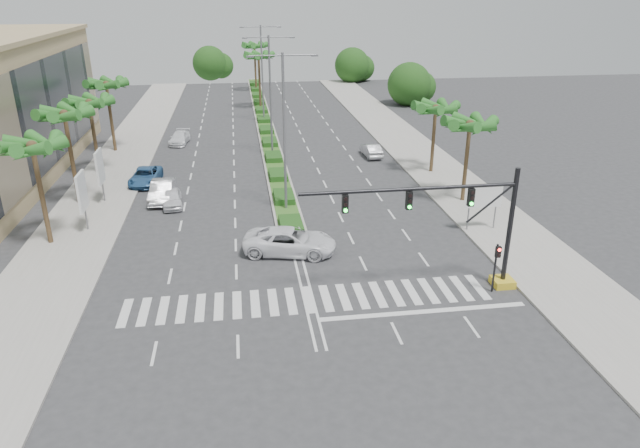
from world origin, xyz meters
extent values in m
plane|color=#333335|center=(0.00, 0.00, 0.00)|extent=(160.00, 160.00, 0.00)
cube|color=gray|center=(15.20, 20.00, 0.07)|extent=(6.00, 120.00, 0.15)
cube|color=gray|center=(-15.20, 20.00, 0.07)|extent=(6.00, 120.00, 0.15)
cube|color=gray|center=(0.00, 45.00, 0.10)|extent=(2.20, 75.00, 0.20)
cube|color=#3C5F20|center=(0.00, 45.00, 0.22)|extent=(1.80, 75.00, 0.04)
cube|color=gold|center=(11.50, 0.00, 0.23)|extent=(1.20, 1.20, 0.45)
cylinder|color=black|center=(11.50, 0.00, 3.70)|extent=(0.28, 0.28, 7.00)
cylinder|color=black|center=(5.50, 0.00, 6.30)|extent=(12.00, 0.20, 0.20)
cylinder|color=black|center=(10.10, 0.00, 5.20)|extent=(2.53, 0.12, 2.15)
cube|color=black|center=(9.00, 0.00, 5.65)|extent=(0.32, 0.24, 1.00)
cylinder|color=#19E533|center=(9.00, -0.14, 5.33)|extent=(0.20, 0.06, 0.20)
cube|color=black|center=(5.50, 0.00, 5.65)|extent=(0.32, 0.24, 1.00)
cylinder|color=#19E533|center=(5.50, -0.14, 5.33)|extent=(0.20, 0.06, 0.20)
cube|color=black|center=(2.00, 0.00, 5.65)|extent=(0.32, 0.24, 1.00)
cylinder|color=#19E533|center=(2.00, -0.14, 5.33)|extent=(0.20, 0.06, 0.20)
cylinder|color=black|center=(10.60, -0.60, 1.50)|extent=(0.12, 0.12, 3.00)
cube|color=black|center=(10.60, -0.75, 2.60)|extent=(0.28, 0.22, 0.65)
cylinder|color=red|center=(10.60, -0.88, 2.78)|extent=(0.18, 0.05, 0.18)
cylinder|color=slate|center=(12.50, 8.00, 1.40)|extent=(0.10, 0.10, 2.80)
cylinder|color=slate|center=(14.50, 8.00, 1.40)|extent=(0.10, 0.10, 2.80)
cube|color=#0C6638|center=(13.50, 8.00, 2.60)|extent=(2.60, 0.08, 1.50)
cube|color=white|center=(13.50, 7.95, 2.60)|extent=(2.70, 0.02, 1.60)
cylinder|color=slate|center=(-14.50, 12.00, 1.40)|extent=(0.12, 0.12, 2.80)
cube|color=white|center=(-14.50, 12.00, 3.00)|extent=(0.18, 2.10, 2.70)
cube|color=#D8594C|center=(-14.50, 12.00, 3.00)|extent=(0.12, 2.00, 2.60)
cylinder|color=slate|center=(-14.50, 18.00, 1.40)|extent=(0.12, 0.12, 2.80)
cube|color=white|center=(-14.50, 18.00, 3.00)|extent=(0.18, 2.10, 2.70)
cube|color=#D8594C|center=(-14.50, 18.00, 3.00)|extent=(0.12, 2.00, 2.60)
cylinder|color=brown|center=(-16.50, 10.00, 3.50)|extent=(0.32, 0.32, 7.00)
sphere|color=brown|center=(-16.50, 10.00, 6.90)|extent=(0.70, 0.70, 0.70)
cone|color=#1E5F21|center=(-15.40, 10.00, 6.80)|extent=(0.90, 3.62, 1.50)
cone|color=#1E5F21|center=(-15.81, 10.86, 6.80)|extent=(3.39, 2.96, 1.50)
cone|color=#1E5F21|center=(-16.74, 11.07, 6.80)|extent=(3.73, 1.68, 1.50)
cone|color=#1E5F21|center=(-17.49, 10.48, 6.80)|extent=(2.38, 3.65, 1.50)
cone|color=#1E5F21|center=(-17.49, 9.52, 6.80)|extent=(2.38, 3.65, 1.50)
cone|color=#1E5F21|center=(-16.74, 8.93, 6.80)|extent=(3.73, 1.68, 1.50)
cone|color=#1E5F21|center=(-15.81, 9.14, 6.80)|extent=(3.39, 2.96, 1.50)
cylinder|color=brown|center=(-16.50, 18.00, 3.70)|extent=(0.32, 0.32, 7.40)
sphere|color=brown|center=(-16.50, 18.00, 7.30)|extent=(0.70, 0.70, 0.70)
cone|color=#1E5F21|center=(-15.40, 18.00, 7.20)|extent=(0.90, 3.62, 1.50)
cone|color=#1E5F21|center=(-15.81, 18.86, 7.20)|extent=(3.39, 2.96, 1.50)
cone|color=#1E5F21|center=(-16.74, 19.07, 7.20)|extent=(3.73, 1.68, 1.50)
cone|color=#1E5F21|center=(-17.49, 18.48, 7.20)|extent=(2.38, 3.65, 1.50)
cone|color=#1E5F21|center=(-17.49, 17.52, 7.20)|extent=(2.38, 3.65, 1.50)
cone|color=#1E5F21|center=(-16.74, 16.93, 7.20)|extent=(3.73, 1.68, 1.50)
cone|color=#1E5F21|center=(-15.81, 17.14, 7.20)|extent=(3.39, 2.96, 1.50)
cylinder|color=brown|center=(-16.50, 26.00, 3.40)|extent=(0.32, 0.32, 6.80)
sphere|color=brown|center=(-16.50, 26.00, 6.70)|extent=(0.70, 0.70, 0.70)
cone|color=#1E5F21|center=(-15.40, 26.00, 6.60)|extent=(0.90, 3.62, 1.50)
cone|color=#1E5F21|center=(-15.81, 26.86, 6.60)|extent=(3.39, 2.96, 1.50)
cone|color=#1E5F21|center=(-16.74, 27.07, 6.60)|extent=(3.73, 1.68, 1.50)
cone|color=#1E5F21|center=(-17.49, 26.48, 6.60)|extent=(2.38, 3.65, 1.50)
cone|color=#1E5F21|center=(-17.49, 25.52, 6.60)|extent=(2.38, 3.65, 1.50)
cone|color=#1E5F21|center=(-16.74, 24.93, 6.60)|extent=(3.73, 1.68, 1.50)
cone|color=#1E5F21|center=(-15.81, 25.14, 6.60)|extent=(3.39, 2.96, 1.50)
cylinder|color=brown|center=(-16.50, 34.00, 3.60)|extent=(0.32, 0.32, 7.20)
sphere|color=brown|center=(-16.50, 34.00, 7.10)|extent=(0.70, 0.70, 0.70)
cone|color=#1E5F21|center=(-15.40, 34.00, 7.00)|extent=(0.90, 3.62, 1.50)
cone|color=#1E5F21|center=(-15.81, 34.86, 7.00)|extent=(3.39, 2.96, 1.50)
cone|color=#1E5F21|center=(-16.74, 35.07, 7.00)|extent=(3.73, 1.68, 1.50)
cone|color=#1E5F21|center=(-17.49, 34.48, 7.00)|extent=(2.38, 3.65, 1.50)
cone|color=#1E5F21|center=(-17.49, 33.52, 7.00)|extent=(2.38, 3.65, 1.50)
cone|color=#1E5F21|center=(-16.74, 32.93, 7.00)|extent=(3.73, 1.68, 1.50)
cone|color=#1E5F21|center=(-15.81, 33.14, 7.00)|extent=(3.39, 2.96, 1.50)
cylinder|color=brown|center=(14.50, 14.00, 3.25)|extent=(0.32, 0.32, 6.50)
sphere|color=brown|center=(14.50, 14.00, 6.40)|extent=(0.70, 0.70, 0.70)
cone|color=#1E5F21|center=(15.60, 14.00, 6.30)|extent=(0.90, 3.62, 1.50)
cone|color=#1E5F21|center=(15.19, 14.86, 6.30)|extent=(3.39, 2.96, 1.50)
cone|color=#1E5F21|center=(14.26, 15.07, 6.30)|extent=(3.73, 1.68, 1.50)
cone|color=#1E5F21|center=(13.51, 14.48, 6.30)|extent=(2.38, 3.65, 1.50)
cone|color=#1E5F21|center=(13.51, 13.52, 6.30)|extent=(2.38, 3.65, 1.50)
cone|color=#1E5F21|center=(14.26, 12.93, 6.30)|extent=(3.73, 1.68, 1.50)
cone|color=#1E5F21|center=(15.19, 13.14, 6.30)|extent=(3.39, 2.96, 1.50)
cylinder|color=brown|center=(14.50, 22.00, 3.10)|extent=(0.32, 0.32, 6.20)
sphere|color=brown|center=(14.50, 22.00, 6.10)|extent=(0.70, 0.70, 0.70)
cone|color=#1E5F21|center=(15.60, 22.00, 6.00)|extent=(0.90, 3.62, 1.50)
cone|color=#1E5F21|center=(15.19, 22.86, 6.00)|extent=(3.39, 2.96, 1.50)
cone|color=#1E5F21|center=(14.26, 23.07, 6.00)|extent=(3.73, 1.68, 1.50)
cone|color=#1E5F21|center=(13.51, 22.48, 6.00)|extent=(2.38, 3.65, 1.50)
cone|color=#1E5F21|center=(13.51, 21.52, 6.00)|extent=(2.38, 3.65, 1.50)
cone|color=#1E5F21|center=(14.26, 20.93, 6.00)|extent=(3.73, 1.68, 1.50)
cone|color=#1E5F21|center=(15.19, 21.14, 6.00)|extent=(3.39, 2.96, 1.50)
cylinder|color=brown|center=(0.00, 55.00, 3.75)|extent=(0.32, 0.32, 7.50)
sphere|color=brown|center=(0.00, 55.00, 7.40)|extent=(0.70, 0.70, 0.70)
cone|color=#1E5F21|center=(1.10, 55.00, 7.30)|extent=(0.90, 3.62, 1.50)
cone|color=#1E5F21|center=(0.69, 55.86, 7.30)|extent=(3.39, 2.96, 1.50)
cone|color=#1E5F21|center=(-0.24, 56.07, 7.30)|extent=(3.73, 1.68, 1.50)
cone|color=#1E5F21|center=(-0.99, 55.48, 7.30)|extent=(2.38, 3.65, 1.50)
cone|color=#1E5F21|center=(-0.99, 54.52, 7.30)|extent=(2.38, 3.65, 1.50)
cone|color=#1E5F21|center=(-0.24, 53.93, 7.30)|extent=(3.73, 1.68, 1.50)
cone|color=#1E5F21|center=(0.69, 54.14, 7.30)|extent=(3.39, 2.96, 1.50)
cylinder|color=brown|center=(0.00, 70.00, 3.75)|extent=(0.32, 0.32, 7.50)
sphere|color=brown|center=(0.00, 70.00, 7.40)|extent=(0.70, 0.70, 0.70)
cone|color=#1E5F21|center=(1.10, 70.00, 7.30)|extent=(0.90, 3.62, 1.50)
cone|color=#1E5F21|center=(0.69, 70.86, 7.30)|extent=(3.39, 2.96, 1.50)
cone|color=#1E5F21|center=(-0.24, 71.07, 7.30)|extent=(3.73, 1.68, 1.50)
cone|color=#1E5F21|center=(-0.99, 70.48, 7.30)|extent=(2.38, 3.65, 1.50)
cone|color=#1E5F21|center=(-0.99, 69.52, 7.30)|extent=(2.38, 3.65, 1.50)
cone|color=#1E5F21|center=(-0.24, 68.93, 7.30)|extent=(3.73, 1.68, 1.50)
cone|color=#1E5F21|center=(0.69, 69.14, 7.30)|extent=(3.39, 2.96, 1.50)
cylinder|color=slate|center=(0.00, 14.00, 6.00)|extent=(0.20, 0.20, 12.00)
cylinder|color=slate|center=(-1.20, 14.00, 11.80)|extent=(2.40, 0.10, 0.10)
cylinder|color=slate|center=(1.20, 14.00, 11.80)|extent=(2.40, 0.10, 0.10)
cube|color=slate|center=(-2.30, 14.00, 11.75)|extent=(0.50, 0.25, 0.12)
cube|color=slate|center=(2.30, 14.00, 11.75)|extent=(0.50, 0.25, 0.12)
cylinder|color=slate|center=(0.00, 30.00, 6.00)|extent=(0.20, 0.20, 12.00)
cylinder|color=slate|center=(-1.20, 30.00, 11.80)|extent=(2.40, 0.10, 0.10)
cylinder|color=slate|center=(1.20, 30.00, 11.80)|extent=(2.40, 0.10, 0.10)
cube|color=slate|center=(-2.30, 30.00, 11.75)|extent=(0.50, 0.25, 0.12)
cube|color=slate|center=(2.30, 30.00, 11.75)|extent=(0.50, 0.25, 0.12)
cylinder|color=slate|center=(0.00, 46.00, 6.00)|extent=(0.20, 0.20, 12.00)
cylinder|color=slate|center=(-1.20, 46.00, 11.80)|extent=(2.40, 0.10, 0.10)
cylinder|color=slate|center=(1.20, 46.00, 11.80)|extent=(2.40, 0.10, 0.10)
cube|color=slate|center=(-2.30, 46.00, 11.75)|extent=(0.50, 0.25, 0.12)
cube|color=slate|center=(2.30, 46.00, 11.75)|extent=(0.50, 0.25, 0.12)
imported|color=silver|center=(-8.93, 16.35, 0.65)|extent=(1.93, 3.96, 1.30)
imported|color=silver|center=(-9.85, 17.83, 0.81)|extent=(1.85, 4.99, 1.63)
imported|color=#316398|center=(-11.80, 22.44, 0.69)|extent=(2.71, 5.17, 1.39)
imported|color=white|center=(-9.94, 36.51, 0.65)|extent=(2.40, 4.70, 1.30)
imported|color=white|center=(-0.44, 6.25, 0.84)|extent=(6.54, 4.10, 1.68)
imported|color=#B7B6BB|center=(10.12, 28.21, 0.67)|extent=(1.61, 4.15, 1.35)
camera|label=1|loc=(-3.41, -27.77, 16.25)|focal=32.00mm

